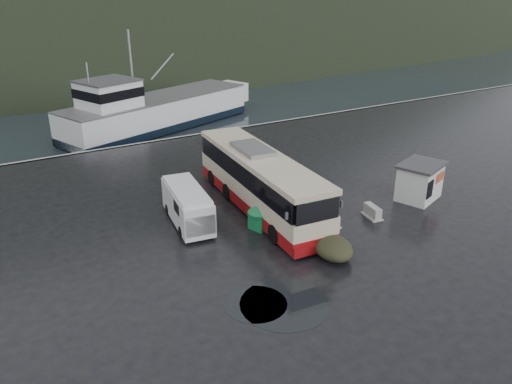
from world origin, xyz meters
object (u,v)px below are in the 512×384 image
coach_bus (260,208)px  dome_tent (332,256)px  white_van (188,223)px  waste_bin_left (261,228)px  jersey_barrier_b (372,217)px  jersey_barrier_a (328,226)px  waste_bin_right (318,232)px  fishing_trawler (159,115)px  ticket_kiosk (417,198)px

coach_bus → dome_tent: bearing=-83.8°
white_van → waste_bin_left: (3.36, -2.73, 0.00)m
white_van → jersey_barrier_b: bearing=-18.3°
white_van → jersey_barrier_a: size_ratio=3.65×
white_van → dome_tent: white_van is taller
waste_bin_right → dome_tent: bearing=-112.0°
waste_bin_right → dome_tent: size_ratio=0.49×
white_van → waste_bin_left: bearing=-31.3°
coach_bus → fishing_trawler: bearing=88.4°
jersey_barrier_b → fishing_trawler: size_ratio=0.06×
ticket_kiosk → waste_bin_left: bearing=152.2°
ticket_kiosk → coach_bus: bearing=138.2°
dome_tent → fishing_trawler: bearing=85.4°
jersey_barrier_b → fishing_trawler: fishing_trawler is taller
dome_tent → jersey_barrier_b: size_ratio=1.84×
waste_bin_left → jersey_barrier_b: size_ratio=1.04×
waste_bin_left → fishing_trawler: 28.65m
coach_bus → waste_bin_left: coach_bus is taller
fishing_trawler → waste_bin_right: bearing=-113.4°
dome_tent → waste_bin_right: bearing=68.0°
ticket_kiosk → dome_tent: bearing=178.0°
jersey_barrier_a → jersey_barrier_b: bearing=-6.9°
dome_tent → waste_bin_left: bearing=108.8°
jersey_barrier_a → jersey_barrier_b: jersey_barrier_a is taller
waste_bin_right → jersey_barrier_b: 3.98m
jersey_barrier_a → jersey_barrier_b: 3.10m
waste_bin_left → jersey_barrier_b: waste_bin_left is taller
waste_bin_right → ticket_kiosk: 8.52m
waste_bin_left → jersey_barrier_a: size_ratio=1.02×
coach_bus → ticket_kiosk: 10.52m
waste_bin_right → jersey_barrier_b: bearing=-1.6°
coach_bus → jersey_barrier_b: bearing=-36.3°
coach_bus → jersey_barrier_a: 4.67m
coach_bus → waste_bin_left: (-1.39, -2.36, 0.00)m
dome_tent → jersey_barrier_a: dome_tent is taller
ticket_kiosk → fishing_trawler: bearing=83.2°
waste_bin_left → coach_bus: bearing=59.5°
jersey_barrier_a → jersey_barrier_b: (3.08, -0.37, 0.00)m
coach_bus → jersey_barrier_a: (2.14, -4.14, 0.00)m
coach_bus → fishing_trawler: fishing_trawler is taller
dome_tent → fishing_trawler: fishing_trawler is taller
waste_bin_right → jersey_barrier_b: (3.98, -0.11, 0.00)m
waste_bin_left → waste_bin_right: 3.34m
coach_bus → dome_tent: 7.01m
waste_bin_left → dome_tent: waste_bin_left is taller
dome_tent → jersey_barrier_b: dome_tent is taller
ticket_kiosk → white_van: bearing=143.6°
dome_tent → jersey_barrier_a: (1.95, 2.86, 0.00)m
waste_bin_right → white_van: bearing=141.4°
waste_bin_left → jersey_barrier_a: 3.96m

